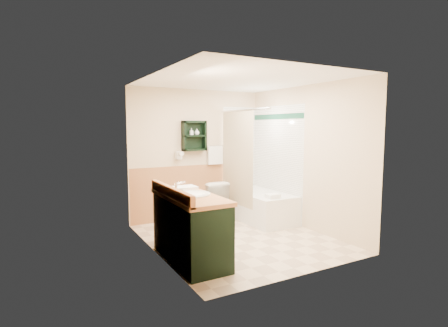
# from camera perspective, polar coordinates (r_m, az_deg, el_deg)

# --- Properties ---
(floor) EXTENTS (3.00, 3.00, 0.00)m
(floor) POSITION_cam_1_polar(r_m,az_deg,el_deg) (5.50, 2.36, -12.14)
(floor) COLOR beige
(floor) RESTS_ON ground
(back_wall) EXTENTS (2.60, 0.04, 2.40)m
(back_wall) POSITION_cam_1_polar(r_m,az_deg,el_deg) (6.59, -4.48, 1.52)
(back_wall) COLOR beige
(back_wall) RESTS_ON ground
(left_wall) EXTENTS (0.04, 3.00, 2.40)m
(left_wall) POSITION_cam_1_polar(r_m,az_deg,el_deg) (4.71, -11.44, -0.37)
(left_wall) COLOR beige
(left_wall) RESTS_ON ground
(right_wall) EXTENTS (0.04, 3.00, 2.40)m
(right_wall) POSITION_cam_1_polar(r_m,az_deg,el_deg) (6.04, 13.16, 0.98)
(right_wall) COLOR beige
(right_wall) RESTS_ON ground
(ceiling) EXTENTS (2.60, 3.00, 0.04)m
(ceiling) POSITION_cam_1_polar(r_m,az_deg,el_deg) (5.28, 2.47, 13.70)
(ceiling) COLOR white
(ceiling) RESTS_ON back_wall
(wainscot_left) EXTENTS (2.98, 2.98, 1.00)m
(wainscot_left) POSITION_cam_1_polar(r_m,az_deg,el_deg) (4.84, -10.87, -8.61)
(wainscot_left) COLOR tan
(wainscot_left) RESTS_ON left_wall
(wainscot_back) EXTENTS (2.58, 2.58, 1.00)m
(wainscot_back) POSITION_cam_1_polar(r_m,az_deg,el_deg) (6.65, -4.30, -4.52)
(wainscot_back) COLOR tan
(wainscot_back) RESTS_ON back_wall
(mirror_frame) EXTENTS (1.30, 1.30, 1.00)m
(mirror_frame) POSITION_cam_1_polar(r_m,az_deg,el_deg) (4.18, -8.59, 3.02)
(mirror_frame) COLOR brown
(mirror_frame) RESTS_ON left_wall
(mirror_glass) EXTENTS (1.20, 1.20, 0.90)m
(mirror_glass) POSITION_cam_1_polar(r_m,az_deg,el_deg) (4.18, -8.53, 3.02)
(mirror_glass) COLOR white
(mirror_glass) RESTS_ON left_wall
(tile_right) EXTENTS (1.50, 1.50, 2.10)m
(tile_right) POSITION_cam_1_polar(r_m,az_deg,el_deg) (6.61, 8.51, 0.18)
(tile_right) COLOR white
(tile_right) RESTS_ON right_wall
(tile_back) EXTENTS (0.95, 0.95, 2.10)m
(tile_back) POSITION_cam_1_polar(r_m,az_deg,el_deg) (7.05, 3.28, 0.60)
(tile_back) COLOR white
(tile_back) RESTS_ON back_wall
(tile_accent) EXTENTS (1.50, 1.50, 0.10)m
(tile_accent) POSITION_cam_1_polar(r_m,az_deg,el_deg) (6.57, 8.56, 7.57)
(tile_accent) COLOR #134330
(tile_accent) RESTS_ON right_wall
(wall_shelf) EXTENTS (0.45, 0.15, 0.55)m
(wall_shelf) POSITION_cam_1_polar(r_m,az_deg,el_deg) (6.43, -4.89, 4.53)
(wall_shelf) COLOR black
(wall_shelf) RESTS_ON back_wall
(hair_dryer) EXTENTS (0.10, 0.24, 0.18)m
(hair_dryer) POSITION_cam_1_polar(r_m,az_deg,el_deg) (6.36, -7.43, 1.33)
(hair_dryer) COLOR silver
(hair_dryer) RESTS_ON back_wall
(towel_bar) EXTENTS (0.40, 0.06, 0.40)m
(towel_bar) POSITION_cam_1_polar(r_m,az_deg,el_deg) (6.67, -1.50, 2.89)
(towel_bar) COLOR white
(towel_bar) RESTS_ON back_wall
(curtain_rod) EXTENTS (0.03, 1.60, 0.03)m
(curtain_rod) POSITION_cam_1_polar(r_m,az_deg,el_deg) (6.15, 3.03, 8.67)
(curtain_rod) COLOR silver
(curtain_rod) RESTS_ON back_wall
(shower_curtain) EXTENTS (1.05, 1.05, 1.70)m
(shower_curtain) POSITION_cam_1_polar(r_m,az_deg,el_deg) (6.32, 2.15, 0.89)
(shower_curtain) COLOR beige
(shower_curtain) RESTS_ON curtain_rod
(vanity) EXTENTS (0.59, 1.35, 0.86)m
(vanity) POSITION_cam_1_polar(r_m,az_deg,el_deg) (4.55, -5.53, -10.41)
(vanity) COLOR black
(vanity) RESTS_ON ground
(bathtub) EXTENTS (0.77, 1.50, 0.52)m
(bathtub) POSITION_cam_1_polar(r_m,az_deg,el_deg) (6.55, 5.76, -6.85)
(bathtub) COLOR white
(bathtub) RESTS_ON ground
(toilet) EXTENTS (0.44, 0.76, 0.73)m
(toilet) POSITION_cam_1_polar(r_m,az_deg,el_deg) (6.43, -2.31, -6.10)
(toilet) COLOR white
(toilet) RESTS_ON ground
(counter_towel) EXTENTS (0.30, 0.24, 0.04)m
(counter_towel) POSITION_cam_1_polar(r_m,az_deg,el_deg) (4.85, -6.41, -3.95)
(counter_towel) COLOR white
(counter_towel) RESTS_ON vanity
(vanity_book) EXTENTS (0.18, 0.05, 0.24)m
(vanity_book) POSITION_cam_1_polar(r_m,az_deg,el_deg) (4.66, -8.99, -3.19)
(vanity_book) COLOR black
(vanity_book) RESTS_ON vanity
(tub_towel) EXTENTS (0.21, 0.18, 0.07)m
(tub_towel) POSITION_cam_1_polar(r_m,az_deg,el_deg) (5.96, 7.94, -5.29)
(tub_towel) COLOR white
(tub_towel) RESTS_ON bathtub
(soap_bottle_a) EXTENTS (0.06, 0.12, 0.06)m
(soap_bottle_a) POSITION_cam_1_polar(r_m,az_deg,el_deg) (6.40, -5.33, 4.90)
(soap_bottle_a) COLOR white
(soap_bottle_a) RESTS_ON wall_shelf
(soap_bottle_b) EXTENTS (0.11, 0.13, 0.09)m
(soap_bottle_b) POSITION_cam_1_polar(r_m,az_deg,el_deg) (6.45, -4.46, 5.07)
(soap_bottle_b) COLOR white
(soap_bottle_b) RESTS_ON wall_shelf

